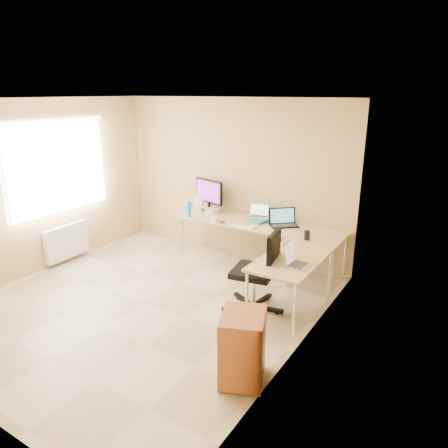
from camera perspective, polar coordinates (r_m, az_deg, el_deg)
The scene contains 25 objects.
floor at distance 5.73m, azimuth -10.75°, elevation -10.59°, with size 4.50×4.50×0.00m, color #C9B391.
ceiling at distance 5.06m, azimuth -12.50°, elevation 16.35°, with size 4.50×4.50×0.00m, color white.
wall_back at distance 6.99m, azimuth 1.20°, elevation 6.30°, with size 4.50×4.50×0.00m, color tan.
wall_left at distance 6.83m, azimuth -24.54°, elevation 4.42°, with size 4.50×4.50×0.00m, color tan.
wall_right at distance 4.14m, azimuth 10.15°, elevation -2.14°, with size 4.50×4.50×0.00m, color tan.
desk_main at distance 6.58m, azimuth 4.78°, elevation -3.00°, with size 2.65×0.70×0.73m, color tan.
desk_return at distance 5.37m, azimuth 9.11°, elevation -8.15°, with size 0.70×1.30×0.73m, color tan.
monitor at distance 7.07m, azimuth -2.05°, elevation 3.96°, with size 0.64×0.21×0.55m, color black.
book_stack at distance 6.50m, azimuth 4.86°, elevation 0.36°, with size 0.20×0.27×0.04m, color #1F8874.
laptop_center at distance 6.60m, azimuth 4.70°, elevation 1.76°, with size 0.32×0.24×0.21m, color #AEB0C4.
laptop_black at distance 6.36m, azimuth 8.22°, elevation 0.86°, with size 0.42×0.31×0.26m, color black.
keyboard at distance 6.27m, azimuth 2.42°, elevation -0.38°, with size 0.37×0.10×0.02m, color white.
mouse at distance 6.27m, azimuth 4.05°, elevation -0.30°, with size 0.11×0.07×0.04m, color white.
mug at distance 6.49m, azimuth -1.10°, elevation 0.65°, with size 0.11×0.11×0.10m, color silver.
cd_stack at distance 6.44m, azimuth -0.21°, elevation 0.16°, with size 0.10×0.10×0.03m, color #A19FBF.
water_bottle at distance 6.75m, azimuth -4.81°, elevation 2.03°, with size 0.08×0.08×0.27m, color #327ACD.
papers at distance 6.79m, azimuth -4.73°, elevation 0.96°, with size 0.19×0.27×0.01m, color beige.
white_box at distance 6.99m, azimuth -1.62°, elevation 1.79°, with size 0.21×0.15×0.07m, color silver.
desk_fan at distance 6.99m, azimuth -3.26°, elevation 2.71°, with size 0.23×0.23×0.29m, color beige.
black_cup at distance 5.84m, azimuth 11.29°, elevation -1.52°, with size 0.08×0.08×0.13m, color black.
laptop_return at distance 4.95m, azimuth 10.03°, elevation -4.47°, with size 0.26×0.33×0.22m, color #B0B1C8.
office_chair at distance 5.28m, azimuth 4.04°, elevation -6.78°, with size 0.66×0.66×1.09m, color black.
cabinet at distance 4.15m, azimuth 2.58°, elevation -16.44°, with size 0.40×0.50×0.69m, color #A47233.
radiator at distance 7.25m, azimuth -20.69°, elevation -2.27°, with size 0.09×0.80×0.55m, color white.
window at distance 6.97m, azimuth -21.86°, elevation 7.08°, with size 0.10×1.80×1.40m, color white.
Camera 1 is at (3.52, -3.63, 2.69)m, focal length 33.41 mm.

